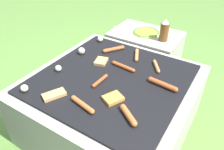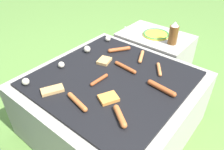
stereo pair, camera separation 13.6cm
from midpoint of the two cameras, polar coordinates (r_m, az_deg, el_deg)
ground_plane at (r=1.67m, az=-2.39°, el=-13.05°), size 14.00×14.00×0.00m
grill at (r=1.51m, az=-2.59°, el=-7.58°), size 1.00×1.00×0.44m
side_ledge at (r=2.06m, az=6.47°, el=5.22°), size 0.42×0.60×0.44m
sausage_back_right at (r=1.45m, az=0.28°, el=2.15°), size 0.04×0.18×0.03m
sausage_front_center at (r=1.18m, az=-11.05°, el=-7.69°), size 0.06×0.18×0.03m
sausage_back_left at (r=1.31m, az=10.20°, el=-2.50°), size 0.05×0.19×0.03m
sausage_mid_left at (r=1.66m, az=-1.93°, el=6.70°), size 0.15×0.11×0.03m
sausage_mid_right at (r=1.59m, az=4.02°, el=5.19°), size 0.15×0.08×0.03m
sausage_front_right at (r=1.48m, az=8.95°, el=2.22°), size 0.12×0.09×0.02m
sausage_back_center at (r=1.10m, az=0.72°, el=-10.55°), size 0.10×0.13×0.03m
sausage_front_left at (r=1.33m, az=-6.07°, el=-1.59°), size 0.15×0.03×0.02m
bread_slice_right at (r=1.29m, az=-17.85°, el=-5.04°), size 0.14×0.11×0.02m
bread_slice_center at (r=1.21m, az=-2.97°, el=-6.20°), size 0.13×0.12×0.02m
bread_slice_left at (r=1.52m, az=-5.45°, el=3.49°), size 0.11×0.10×0.02m
mushroom_row at (r=1.56m, az=-13.13°, el=4.21°), size 0.80×0.06×0.05m
plate_colorful at (r=1.96m, az=6.95°, el=11.00°), size 0.23×0.23×0.02m
condiment_bottle at (r=1.82m, az=11.40°, el=11.23°), size 0.07×0.07×0.18m
fork_utensil at (r=2.06m, az=1.40°, el=12.38°), size 0.13×0.19×0.01m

